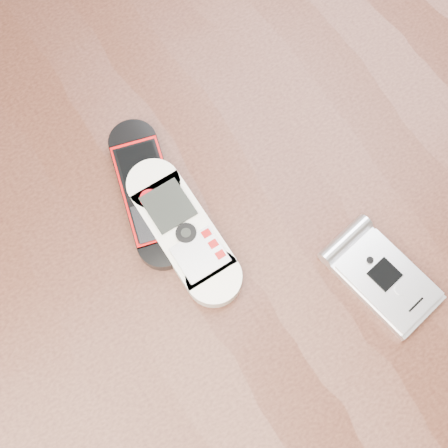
{
  "coord_description": "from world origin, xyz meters",
  "views": [
    {
      "loc": [
        -0.09,
        -0.16,
        1.29
      ],
      "look_at": [
        0.01,
        0.0,
        0.76
      ],
      "focal_mm": 50.0,
      "sensor_mm": 36.0,
      "label": 1
    }
  ],
  "objects_px": {
    "table": "(220,261)",
    "nokia_white": "(183,231)",
    "nokia_black_red": "(148,192)",
    "motorola_razr": "(385,279)"
  },
  "relations": [
    {
      "from": "nokia_white",
      "to": "motorola_razr",
      "type": "height_order",
      "value": "same"
    },
    {
      "from": "table",
      "to": "nokia_black_red",
      "type": "height_order",
      "value": "nokia_black_red"
    },
    {
      "from": "nokia_white",
      "to": "nokia_black_red",
      "type": "relative_size",
      "value": 1.02
    },
    {
      "from": "nokia_black_red",
      "to": "motorola_razr",
      "type": "xyz_separation_m",
      "value": [
        0.14,
        -0.18,
        0.0
      ]
    },
    {
      "from": "table",
      "to": "nokia_white",
      "type": "height_order",
      "value": "nokia_white"
    },
    {
      "from": "motorola_razr",
      "to": "nokia_white",
      "type": "bearing_deg",
      "value": 123.45
    },
    {
      "from": "table",
      "to": "motorola_razr",
      "type": "distance_m",
      "value": 0.19
    },
    {
      "from": "nokia_black_red",
      "to": "motorola_razr",
      "type": "distance_m",
      "value": 0.23
    },
    {
      "from": "nokia_black_red",
      "to": "motorola_razr",
      "type": "bearing_deg",
      "value": -38.54
    },
    {
      "from": "nokia_white",
      "to": "nokia_black_red",
      "type": "xyz_separation_m",
      "value": [
        -0.01,
        0.05,
        -0.0
      ]
    }
  ]
}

